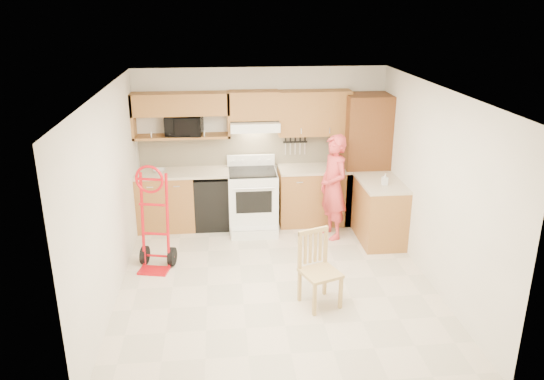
{
  "coord_description": "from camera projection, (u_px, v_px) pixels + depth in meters",
  "views": [
    {
      "loc": [
        -0.66,
        -6.09,
        3.47
      ],
      "look_at": [
        0.0,
        0.5,
        1.1
      ],
      "focal_mm": 35.06,
      "sensor_mm": 36.0,
      "label": 1
    }
  ],
  "objects": [
    {
      "name": "range",
      "position": [
        253.0,
        196.0,
        8.38
      ],
      "size": [
        0.77,
        1.01,
        1.13
      ],
      "primitive_type": null,
      "color": "white",
      "rests_on": "ground"
    },
    {
      "name": "wall_right",
      "position": [
        434.0,
        187.0,
        6.7
      ],
      "size": [
        0.02,
        4.5,
        2.5
      ],
      "primitive_type": "cube",
      "color": "white",
      "rests_on": "ground"
    },
    {
      "name": "backsplash",
      "position": [
        261.0,
        148.0,
        8.63
      ],
      "size": [
        3.92,
        0.03,
        0.55
      ],
      "primitive_type": "cube",
      "color": "beige",
      "rests_on": "wall_back"
    },
    {
      "name": "microwave",
      "position": [
        184.0,
        125.0,
        8.22
      ],
      "size": [
        0.6,
        0.44,
        0.31
      ],
      "primitive_type": "imported",
      "rotation": [
        0.0,
        0.0,
        -0.11
      ],
      "color": "black",
      "rests_on": "upper_shelf_mw"
    },
    {
      "name": "hand_truck",
      "position": [
        153.0,
        224.0,
        7.07
      ],
      "size": [
        0.62,
        0.58,
        1.33
      ],
      "primitive_type": null,
      "rotation": [
        0.0,
        0.0,
        -0.22
      ],
      "color": "red",
      "rests_on": "ground"
    },
    {
      "name": "wall_left",
      "position": [
        109.0,
        198.0,
        6.33
      ],
      "size": [
        0.02,
        4.5,
        2.5
      ],
      "primitive_type": "cube",
      "color": "white",
      "rests_on": "ground"
    },
    {
      "name": "wall_back",
      "position": [
        261.0,
        145.0,
        8.63
      ],
      "size": [
        4.0,
        0.02,
        2.5
      ],
      "primitive_type": "cube",
      "color": "white",
      "rests_on": "ground"
    },
    {
      "name": "lower_cab_right",
      "position": [
        314.0,
        196.0,
        8.69
      ],
      "size": [
        1.14,
        0.6,
        0.9
      ],
      "primitive_type": "cube",
      "color": "brown",
      "rests_on": "ground"
    },
    {
      "name": "lower_cab_left",
      "position": [
        166.0,
        201.0,
        8.47
      ],
      "size": [
        0.9,
        0.6,
        0.9
      ],
      "primitive_type": "cube",
      "color": "brown",
      "rests_on": "ground"
    },
    {
      "name": "pantry_tall",
      "position": [
        365.0,
        159.0,
        8.56
      ],
      "size": [
        0.7,
        0.6,
        2.1
      ],
      "primitive_type": "cube",
      "color": "#5B321A",
      "rests_on": "ground"
    },
    {
      "name": "floor",
      "position": [
        276.0,
        283.0,
        6.94
      ],
      "size": [
        4.0,
        4.5,
        0.02
      ],
      "primitive_type": "cube",
      "color": "#BFB59E",
      "rests_on": "ground"
    },
    {
      "name": "cab_return_right",
      "position": [
        379.0,
        212.0,
        8.02
      ],
      "size": [
        0.6,
        1.0,
        0.9
      ],
      "primitive_type": "cube",
      "color": "brown",
      "rests_on": "ground"
    },
    {
      "name": "countertop_return",
      "position": [
        382.0,
        183.0,
        7.86
      ],
      "size": [
        0.63,
        1.0,
        0.04
      ],
      "primitive_type": "cube",
      "color": "#BEAF92",
      "rests_on": "cab_return_right"
    },
    {
      "name": "upper_cab_center",
      "position": [
        254.0,
        105.0,
        8.22
      ],
      "size": [
        0.76,
        0.33,
        0.44
      ],
      "primitive_type": "cube",
      "color": "brown",
      "rests_on": "wall_back"
    },
    {
      "name": "countertop_right",
      "position": [
        314.0,
        169.0,
        8.53
      ],
      "size": [
        1.14,
        0.63,
        0.04
      ],
      "primitive_type": "cube",
      "color": "#BEAF92",
      "rests_on": "lower_cab_right"
    },
    {
      "name": "dining_chair",
      "position": [
        320.0,
        270.0,
        6.27
      ],
      "size": [
        0.55,
        0.57,
        0.92
      ],
      "primitive_type": null,
      "rotation": [
        0.0,
        0.0,
        0.36
      ],
      "color": "tan",
      "rests_on": "ground"
    },
    {
      "name": "upper_cab_left",
      "position": [
        180.0,
        104.0,
        8.11
      ],
      "size": [
        1.5,
        0.33,
        0.34
      ],
      "primitive_type": "cube",
      "color": "brown",
      "rests_on": "wall_back"
    },
    {
      "name": "range_hood",
      "position": [
        255.0,
        126.0,
        8.27
      ],
      "size": [
        0.76,
        0.46,
        0.14
      ],
      "primitive_type": "cube",
      "color": "white",
      "rests_on": "wall_back"
    },
    {
      "name": "upper_shelf_mw",
      "position": [
        182.0,
        136.0,
        8.28
      ],
      "size": [
        1.5,
        0.33,
        0.04
      ],
      "primitive_type": "cube",
      "color": "brown",
      "rests_on": "wall_back"
    },
    {
      "name": "upper_cab_right",
      "position": [
        314.0,
        113.0,
        8.36
      ],
      "size": [
        1.14,
        0.33,
        0.7
      ],
      "primitive_type": "cube",
      "color": "brown",
      "rests_on": "wall_back"
    },
    {
      "name": "countertop_left",
      "position": [
        184.0,
        173.0,
        8.34
      ],
      "size": [
        1.5,
        0.63,
        0.04
      ],
      "primitive_type": "cube",
      "color": "#BEAF92",
      "rests_on": "lower_cab_left"
    },
    {
      "name": "wall_front",
      "position": [
        305.0,
        284.0,
        4.4
      ],
      "size": [
        4.0,
        0.02,
        2.5
      ],
      "primitive_type": "cube",
      "color": "white",
      "rests_on": "ground"
    },
    {
      "name": "bowl",
      "position": [
        159.0,
        171.0,
        8.29
      ],
      "size": [
        0.22,
        0.22,
        0.05
      ],
      "primitive_type": "imported",
      "rotation": [
        0.0,
        0.0,
        -0.14
      ],
      "color": "white",
      "rests_on": "countertop_left"
    },
    {
      "name": "dishwasher",
      "position": [
        214.0,
        201.0,
        8.54
      ],
      "size": [
        0.6,
        0.6,
        0.85
      ],
      "primitive_type": "cube",
      "color": "black",
      "rests_on": "ground"
    },
    {
      "name": "soap_bottle",
      "position": [
        385.0,
        179.0,
        7.7
      ],
      "size": [
        0.08,
        0.08,
        0.17
      ],
      "primitive_type": "imported",
      "rotation": [
        0.0,
        0.0,
        0.08
      ],
      "color": "white",
      "rests_on": "countertop_return"
    },
    {
      "name": "knife_strip",
      "position": [
        295.0,
        146.0,
        8.64
      ],
      "size": [
        0.4,
        0.05,
        0.29
      ],
      "primitive_type": null,
      "color": "black",
      "rests_on": "backsplash"
    },
    {
      "name": "person",
      "position": [
        333.0,
        187.0,
        8.02
      ],
      "size": [
        0.54,
        0.68,
        1.62
      ],
      "primitive_type": "imported",
      "rotation": [
        0.0,
        0.0,
        -1.28
      ],
      "color": "#D23C40",
      "rests_on": "ground"
    },
    {
      "name": "ceiling",
      "position": [
        276.0,
        89.0,
        6.09
      ],
      "size": [
        4.0,
        4.5,
        0.02
      ],
      "primitive_type": "cube",
      "color": "white",
      "rests_on": "ground"
    }
  ]
}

